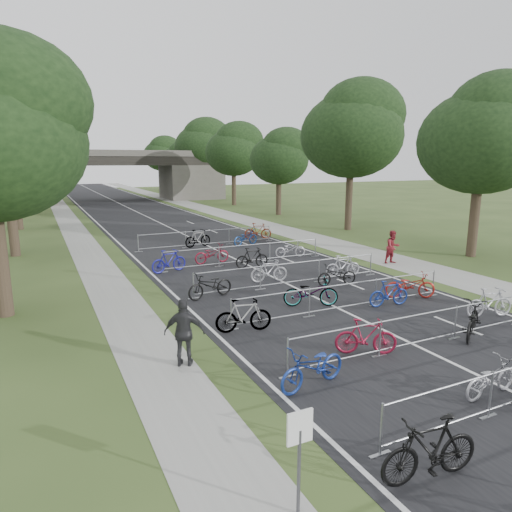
{
  "coord_description": "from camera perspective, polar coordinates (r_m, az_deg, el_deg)",
  "views": [
    {
      "loc": [
        -10.17,
        -2.41,
        5.57
      ],
      "look_at": [
        -0.83,
        16.9,
        1.1
      ],
      "focal_mm": 32.0,
      "sensor_mm": 36.0,
      "label": 1
    }
  ],
  "objects": [
    {
      "name": "road",
      "position": [
        53.68,
        -14.82,
        5.43
      ],
      "size": [
        11.0,
        140.0,
        0.01
      ],
      "primitive_type": "cube",
      "color": "black",
      "rests_on": "ground"
    },
    {
      "name": "sidewalk_right",
      "position": [
        55.75,
        -6.7,
        5.97
      ],
      "size": [
        3.0,
        140.0,
        0.01
      ],
      "primitive_type": "cube",
      "color": "gray",
      "rests_on": "ground"
    },
    {
      "name": "sidewalk_left",
      "position": [
        52.78,
        -22.85,
        4.8
      ],
      "size": [
        2.0,
        140.0,
        0.01
      ],
      "primitive_type": "cube",
      "color": "gray",
      "rests_on": "ground"
    },
    {
      "name": "lane_markings",
      "position": [
        53.68,
        -14.82,
        5.43
      ],
      "size": [
        0.12,
        140.0,
        0.0
      ],
      "primitive_type": "cube",
      "color": "silver",
      "rests_on": "ground"
    },
    {
      "name": "overpass_bridge",
      "position": [
        68.21,
        -17.48,
        9.53
      ],
      "size": [
        31.0,
        8.0,
        7.05
      ],
      "color": "#4F4D47",
      "rests_on": "ground"
    },
    {
      "name": "park_sign",
      "position": [
        7.7,
        5.46,
        -22.31
      ],
      "size": [
        0.45,
        0.06,
        1.83
      ],
      "color": "#4C4C51",
      "rests_on": "ground"
    },
    {
      "name": "tree_right_0",
      "position": [
        29.66,
        26.67,
        13.17
      ],
      "size": [
        7.17,
        7.17,
        10.93
      ],
      "color": "#33261C",
      "rests_on": "ground"
    },
    {
      "name": "tree_left_1",
      "position": [
        30.41,
        -28.96,
        13.61
      ],
      "size": [
        7.56,
        7.56,
        11.53
      ],
      "color": "#33261C",
      "rests_on": "ground"
    },
    {
      "name": "tree_right_1",
      "position": [
        38.31,
        12.07,
        15.01
      ],
      "size": [
        8.18,
        8.18,
        12.47
      ],
      "color": "#33261C",
      "rests_on": "ground"
    },
    {
      "name": "tree_left_2",
      "position": [
        42.43,
        -28.31,
        13.85
      ],
      "size": [
        8.4,
        8.4,
        12.81
      ],
      "color": "#33261C",
      "rests_on": "ground"
    },
    {
      "name": "tree_right_2",
      "position": [
        48.32,
        3.05,
        12.2
      ],
      "size": [
        6.16,
        6.16,
        9.39
      ],
      "color": "#33261C",
      "rests_on": "ground"
    },
    {
      "name": "tree_left_3",
      "position": [
        54.36,
        -27.7,
        11.43
      ],
      "size": [
        6.72,
        6.72,
        10.25
      ],
      "color": "#33261C",
      "rests_on": "ground"
    },
    {
      "name": "tree_right_3",
      "position": [
        59.13,
        -2.7,
        13.07
      ],
      "size": [
        7.17,
        7.17,
        10.93
      ],
      "color": "#33261C",
      "rests_on": "ground"
    },
    {
      "name": "tree_left_4",
      "position": [
        66.37,
        -27.51,
        11.98
      ],
      "size": [
        7.56,
        7.56,
        11.53
      ],
      "color": "#33261C",
      "rests_on": "ground"
    },
    {
      "name": "tree_right_4",
      "position": [
        70.34,
        -6.67,
        13.59
      ],
      "size": [
        8.18,
        8.18,
        12.47
      ],
      "color": "#33261C",
      "rests_on": "ground"
    },
    {
      "name": "tree_left_5",
      "position": [
        78.39,
        -27.38,
        12.35
      ],
      "size": [
        8.4,
        8.4,
        12.81
      ],
      "color": "#33261C",
      "rests_on": "ground"
    },
    {
      "name": "tree_right_5",
      "position": [
        81.73,
        -9.47,
        11.88
      ],
      "size": [
        6.16,
        6.16,
        9.39
      ],
      "color": "#33261C",
      "rests_on": "ground"
    },
    {
      "name": "tree_left_6",
      "position": [
        90.35,
        -27.14,
        11.09
      ],
      "size": [
        6.72,
        6.72,
        10.25
      ],
      "color": "#33261C",
      "rests_on": "ground"
    },
    {
      "name": "tree_right_6",
      "position": [
        93.3,
        -11.64,
        12.37
      ],
      "size": [
        7.17,
        7.17,
        10.93
      ],
      "color": "#33261C",
      "rests_on": "ground"
    },
    {
      "name": "barrier_row_2",
      "position": [
        14.87,
        19.76,
        -8.71
      ],
      "size": [
        9.7,
        0.08,
        1.1
      ],
      "color": "#96989D",
      "rests_on": "ground"
    },
    {
      "name": "barrier_row_3",
      "position": [
        17.57,
        10.92,
        -5.08
      ],
      "size": [
        9.7,
        0.08,
        1.1
      ],
      "color": "#96989D",
      "rests_on": "ground"
    },
    {
      "name": "barrier_row_4",
      "position": [
        20.78,
        4.34,
        -2.26
      ],
      "size": [
        9.7,
        0.08,
        1.1
      ],
      "color": "#96989D",
      "rests_on": "ground"
    },
    {
      "name": "barrier_row_5",
      "position": [
        25.12,
        -1.38,
        0.23
      ],
      "size": [
        9.7,
        0.08,
        1.1
      ],
      "color": "#96989D",
      "rests_on": "ground"
    },
    {
      "name": "barrier_row_6",
      "position": [
        30.6,
        -6.04,
        2.25
      ],
      "size": [
        9.7,
        0.08,
        1.1
      ],
      "color": "#96989D",
      "rests_on": "ground"
    },
    {
      "name": "bike_4",
      "position": [
        9.23,
        20.93,
        -21.68
      ],
      "size": [
        2.05,
        0.82,
        1.2
      ],
      "primitive_type": "imported",
      "rotation": [
        0.0,
        0.0,
        4.58
      ],
      "color": "black",
      "rests_on": "ground"
    },
    {
      "name": "bike_5",
      "position": [
        12.66,
        27.27,
        -13.43
      ],
      "size": [
        1.79,
        0.71,
        0.92
      ],
      "primitive_type": "imported",
      "rotation": [
        0.0,
        0.0,
        1.63
      ],
      "color": "#A9A9B1",
      "rests_on": "ground"
    },
    {
      "name": "bike_8",
      "position": [
        11.76,
        7.16,
        -13.63
      ],
      "size": [
        2.18,
        1.13,
        1.09
      ],
      "primitive_type": "imported",
      "rotation": [
        0.0,
        0.0,
        4.92
      ],
      "color": "navy",
      "rests_on": "ground"
    },
    {
      "name": "bike_9",
      "position": [
        13.89,
        13.58,
        -9.8
      ],
      "size": [
        1.83,
        1.3,
        1.09
      ],
      "primitive_type": "imported",
      "rotation": [
        0.0,
        0.0,
        1.08
      ],
      "color": "maroon",
      "rests_on": "ground"
    },
    {
      "name": "bike_10",
      "position": [
        16.32,
        25.38,
        -7.33
      ],
      "size": [
        2.16,
        1.75,
        1.1
      ],
      "primitive_type": "imported",
      "rotation": [
        0.0,
        0.0,
        2.14
      ],
      "color": "black",
      "rests_on": "ground"
    },
    {
      "name": "bike_11",
      "position": [
        18.58,
        27.18,
        -5.24
      ],
      "size": [
        1.92,
        0.96,
        1.11
      ],
      "primitive_type": "imported",
      "rotation": [
        0.0,
        0.0,
        1.32
      ],
      "color": "#A8A8B0",
      "rests_on": "ground"
    },
    {
      "name": "bike_12",
      "position": [
        15.19,
        -1.57,
        -7.47
      ],
      "size": [
        1.96,
        0.92,
        1.14
      ],
      "primitive_type": "imported",
      "rotation": [
        0.0,
        0.0,
        1.36
      ],
      "color": "#96989D",
      "rests_on": "ground"
    },
    {
      "name": "bike_13",
      "position": [
        17.93,
        6.85,
        -4.54
      ],
      "size": [
        2.26,
        1.54,
        1.12
      ],
      "primitive_type": "imported",
      "rotation": [
        0.0,
        0.0,
        1.16
      ],
      "color": "#96989D",
      "rests_on": "ground"
    },
    {
      "name": "bike_14",
      "position": [
        18.55,
        16.28,
        -4.52
      ],
      "size": [
        1.78,
        0.71,
        1.04
      ],
      "primitive_type": "imported",
      "rotation": [
        0.0,
        0.0,
        1.44
      ],
      "color": "navy",
      "rests_on": "ground"
    },
    {
      "name": "bike_15",
      "position": [
        19.88,
        18.71,
        -3.53
      ],
      "size": [
        2.16,
        1.53,
        1.08
      ],
      "primitive_type": "imported",
      "rotation": [
        0.0,
        0.0,
        1.13
      ],
      "color": "maroon",
      "rests_on": "ground"
    },
    {
      "name": "bike_16",
      "position": [
        18.93,
        -5.72,
        -3.69
      ],
      "size": [
        2.18,
        1.14,
        1.09
      ],
      "primitive_type": "imported",
      "rotation": [
        0.0,
        0.0,
        4.92
      ],
      "color": "black",
      "rests_on": "ground"
    },
    {
      "name": "bike_17",
      "position": [
        21.34,
        1.65,
        -1.87
      ],
      "size": [
        1.86,
        0.78,
        1.08
      ],
      "primitive_type": "imported",
      "rotation": [
        0.0,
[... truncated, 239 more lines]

